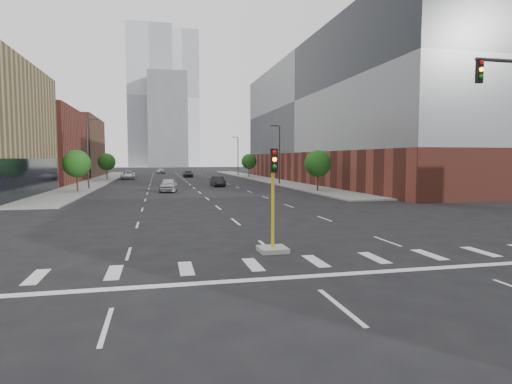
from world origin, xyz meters
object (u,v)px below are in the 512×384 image
object	(u,v)px
median_traffic_signal	(273,229)
car_near_left	(169,185)
car_far_left	(128,175)
car_mid_right	(218,181)
car_deep_right	(188,174)
car_distant	(161,171)

from	to	relation	value
median_traffic_signal	car_near_left	distance (m)	35.27
median_traffic_signal	car_far_left	xyz separation A→B (m)	(-10.50, 69.23, -0.15)
car_near_left	car_mid_right	distance (m)	11.25
car_deep_right	car_far_left	bearing A→B (deg)	-151.68
car_mid_right	median_traffic_signal	bearing A→B (deg)	-97.79
car_deep_right	median_traffic_signal	bearing A→B (deg)	-89.93
car_deep_right	car_mid_right	bearing A→B (deg)	-84.95
car_mid_right	car_near_left	bearing A→B (deg)	-132.54
car_far_left	car_deep_right	size ratio (longest dim) A/B	1.20
car_mid_right	car_distant	size ratio (longest dim) A/B	1.04
median_traffic_signal	car_deep_right	world-z (taller)	median_traffic_signal
car_mid_right	car_far_left	bearing A→B (deg)	115.95
median_traffic_signal	car_near_left	bearing A→B (deg)	95.75
car_far_left	car_mid_right	bearing A→B (deg)	-63.91
car_near_left	car_mid_right	size ratio (longest dim) A/B	1.09
car_mid_right	car_deep_right	distance (m)	31.66
car_mid_right	car_distant	distance (m)	55.76
car_mid_right	car_far_left	distance (m)	29.10
car_far_left	median_traffic_signal	bearing A→B (deg)	-84.30
car_far_left	car_distant	bearing A→B (deg)	74.78
car_mid_right	car_distant	bearing A→B (deg)	94.80
car_near_left	car_distant	xyz separation A→B (m)	(-0.48, 63.92, -0.10)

